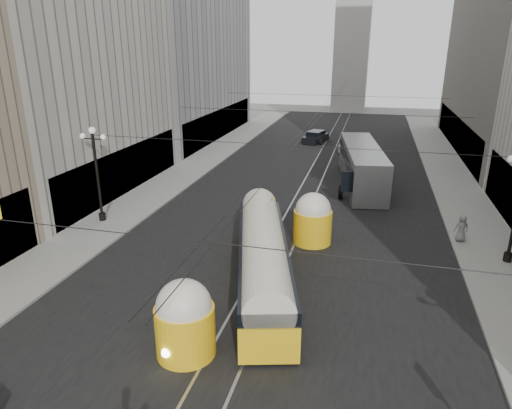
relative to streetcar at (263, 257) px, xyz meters
The scene contains 14 objects.
road 20.30m from the streetcar, 90.18° to the left, with size 20.00×85.00×0.02m, color black.
sidewalk_left 26.67m from the streetcar, 116.94° to the left, with size 4.00×72.00×0.15m, color gray.
sidewalk_right 26.61m from the streetcar, 63.30° to the left, with size 4.00×72.00×0.15m, color gray.
rail_left 20.32m from the streetcar, 92.30° to the left, with size 0.12×85.00×0.04m, color gray.
rail_right 20.31m from the streetcar, 88.05° to the left, with size 0.12×85.00×0.04m, color gray.
building_left_far 42.92m from the streetcar, 119.30° to the left, with size 12.60×28.60×28.60m.
distant_tower 69.05m from the streetcar, 90.05° to the left, with size 6.00×6.00×31.36m.
lamppost_left_mid 14.07m from the streetcar, 155.62° to the left, with size 1.86×0.44×6.37m.
catenary 19.71m from the streetcar, 89.83° to the left, with size 25.00×72.00×0.23m.
streetcar is the anchor object (origin of this frame).
city_bus 19.68m from the streetcar, 78.07° to the left, with size 4.68×13.44×3.34m.
sedan_white_far 32.86m from the streetcar, 86.08° to the left, with size 2.14×4.46×1.36m.
sedan_dark_far 36.45m from the streetcar, 93.21° to the left, with size 2.96×4.79×1.41m.
pedestrian_sidewalk_right 13.20m from the streetcar, 37.66° to the left, with size 0.82×0.50×1.68m, color slate.
Camera 1 is at (4.78, -7.52, 11.49)m, focal length 32.00 mm.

